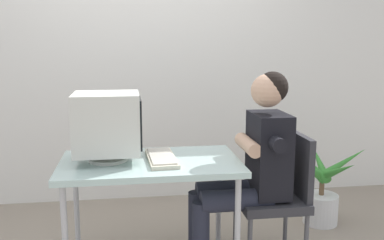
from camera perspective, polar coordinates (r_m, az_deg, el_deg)
wall_back at (r=4.04m, az=-2.40°, el=10.78°), size 8.00×0.10×3.00m
desk at (r=2.74m, az=-5.48°, el=-6.56°), size 1.11×0.67×0.73m
crt_monitor at (r=2.70m, az=-11.03°, el=-0.49°), size 0.41×0.35×0.42m
keyboard at (r=2.72m, az=-4.05°, el=-4.96°), size 0.19×0.45×0.03m
office_chair at (r=2.96m, az=11.46°, el=-9.15°), size 0.43×0.43×0.87m
person_seated at (r=2.84m, az=7.71°, el=-5.50°), size 0.75×0.54×1.28m
potted_plant at (r=3.70m, az=16.63°, el=-8.77°), size 0.71×0.76×0.70m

